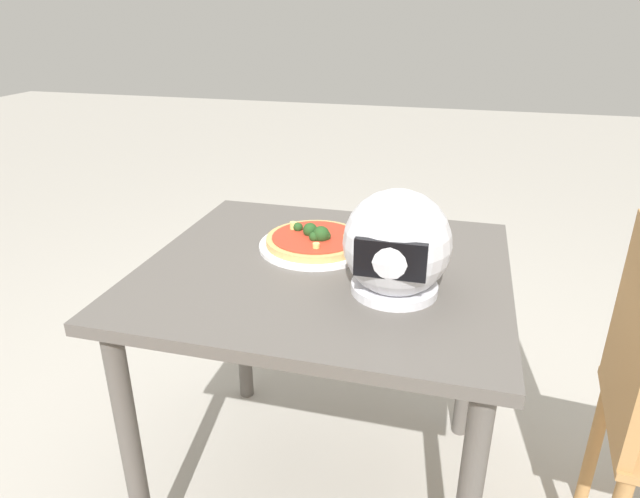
{
  "coord_description": "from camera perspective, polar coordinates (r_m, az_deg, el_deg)",
  "views": [
    {
      "loc": [
        -0.31,
        1.22,
        1.33
      ],
      "look_at": [
        0.03,
        -0.05,
        0.76
      ],
      "focal_mm": 31.13,
      "sensor_mm": 36.0,
      "label": 1
    }
  ],
  "objects": [
    {
      "name": "ground_plane",
      "position": [
        1.83,
        0.44,
        -23.1
      ],
      "size": [
        14.0,
        14.0,
        0.0
      ],
      "primitive_type": "plane",
      "color": "#B2ADA3"
    },
    {
      "name": "pizza",
      "position": [
        1.48,
        -0.49,
        1.04
      ],
      "size": [
        0.26,
        0.26,
        0.06
      ],
      "color": "tan",
      "rests_on": "pizza_plate"
    },
    {
      "name": "pizza_plate",
      "position": [
        1.49,
        -0.5,
        0.36
      ],
      "size": [
        0.3,
        0.3,
        0.01
      ],
      "primitive_type": "cylinder",
      "color": "white",
      "rests_on": "dining_table"
    },
    {
      "name": "dining_table",
      "position": [
        1.44,
        0.52,
        -5.48
      ],
      "size": [
        0.9,
        0.81,
        0.74
      ],
      "color": "#5B5651",
      "rests_on": "ground"
    },
    {
      "name": "motorcycle_helmet",
      "position": [
        1.23,
        7.88,
        0.37
      ],
      "size": [
        0.24,
        0.24,
        0.24
      ],
      "color": "silver",
      "rests_on": "dining_table"
    }
  ]
}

